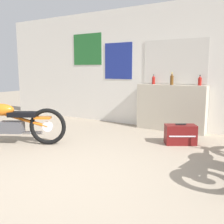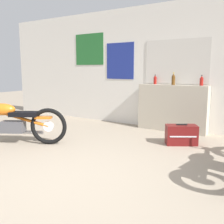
{
  "view_description": "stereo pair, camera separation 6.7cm",
  "coord_description": "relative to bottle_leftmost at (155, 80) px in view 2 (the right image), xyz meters",
  "views": [
    {
      "loc": [
        2.05,
        -2.24,
        1.34
      ],
      "look_at": [
        -0.03,
        1.14,
        0.7
      ],
      "focal_mm": 42.0,
      "sensor_mm": 36.0,
      "label": 1
    },
    {
      "loc": [
        2.11,
        -2.2,
        1.34
      ],
      "look_at": [
        -0.03,
        1.14,
        0.7
      ],
      "focal_mm": 42.0,
      "sensor_mm": 36.0,
      "label": 2
    }
  ],
  "objects": [
    {
      "name": "hard_case_darkred",
      "position": [
        0.96,
        -0.99,
        -0.94
      ],
      "size": [
        0.61,
        0.51,
        0.38
      ],
      "color": "maroon",
      "rests_on": "ground_plane"
    },
    {
      "name": "wall_back",
      "position": [
        0.28,
        0.15,
        0.29
      ],
      "size": [
        10.0,
        0.07,
        2.8
      ],
      "color": "silver",
      "rests_on": "ground_plane"
    },
    {
      "name": "bottle_left_center",
      "position": [
        0.45,
        -0.07,
        0.02
      ],
      "size": [
        0.07,
        0.07,
        0.27
      ],
      "color": "#5B3814",
      "rests_on": "sill_counter"
    },
    {
      "name": "bottle_center",
      "position": [
        1.03,
        -0.01,
        0.0
      ],
      "size": [
        0.07,
        0.07,
        0.22
      ],
      "color": "maroon",
      "rests_on": "sill_counter"
    },
    {
      "name": "bottle_leftmost",
      "position": [
        0.0,
        0.0,
        0.0
      ],
      "size": [
        0.07,
        0.07,
        0.21
      ],
      "color": "maroon",
      "rests_on": "sill_counter"
    },
    {
      "name": "sill_counter",
      "position": [
        0.44,
        -0.03,
        -0.6
      ],
      "size": [
        1.53,
        0.28,
        1.02
      ],
      "color": "#B7AD99",
      "rests_on": "ground_plane"
    },
    {
      "name": "motorcycle_orange",
      "position": [
        -1.71,
        -2.62,
        -0.7
      ],
      "size": [
        1.89,
        1.12,
        0.85
      ],
      "color": "black",
      "rests_on": "ground_plane"
    },
    {
      "name": "ground_plane",
      "position": [
        0.27,
        -3.34,
        -1.11
      ],
      "size": [
        24.0,
        24.0,
        0.0
      ],
      "primitive_type": "plane",
      "color": "gray"
    }
  ]
}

